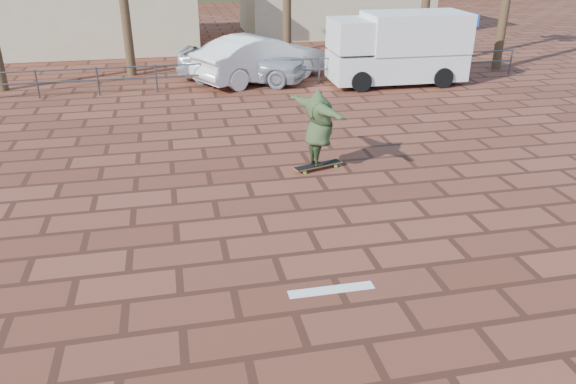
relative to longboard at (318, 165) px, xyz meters
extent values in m
plane|color=brown|center=(-1.78, -3.75, -0.10)|extent=(120.00, 120.00, 0.00)
cube|color=white|center=(-1.08, -4.95, -0.10)|extent=(1.40, 0.22, 0.01)
cylinder|color=#47494F|center=(-7.78, 8.25, 0.40)|extent=(0.06, 0.06, 1.00)
cylinder|color=#47494F|center=(-5.78, 8.25, 0.40)|extent=(0.06, 0.06, 1.00)
cylinder|color=#47494F|center=(-3.78, 8.25, 0.40)|extent=(0.06, 0.06, 1.00)
cylinder|color=#47494F|center=(-1.78, 8.25, 0.40)|extent=(0.06, 0.06, 1.00)
cylinder|color=#47494F|center=(0.22, 8.25, 0.40)|extent=(0.06, 0.06, 1.00)
cylinder|color=#47494F|center=(2.22, 8.25, 0.40)|extent=(0.06, 0.06, 1.00)
cylinder|color=#47494F|center=(4.22, 8.25, 0.40)|extent=(0.06, 0.06, 1.00)
cylinder|color=#47494F|center=(6.22, 8.25, 0.40)|extent=(0.06, 0.06, 1.00)
cylinder|color=#47494F|center=(8.22, 8.25, 0.40)|extent=(0.06, 0.06, 1.00)
cylinder|color=#47494F|center=(10.22, 8.25, 0.40)|extent=(0.06, 0.06, 1.00)
cylinder|color=#47494F|center=(-1.78, 8.25, 0.85)|extent=(24.00, 0.05, 0.05)
cylinder|color=#47494F|center=(-1.78, 8.25, 0.45)|extent=(24.00, 0.05, 0.05)
cube|color=beige|center=(-7.78, 18.25, 1.90)|extent=(12.00, 7.00, 4.00)
cube|color=olive|center=(0.00, 0.00, 0.01)|extent=(1.29, 0.62, 0.02)
cube|color=black|center=(0.00, 0.00, 0.02)|extent=(1.23, 0.59, 0.00)
cube|color=silver|center=(-0.42, -0.12, -0.03)|extent=(0.12, 0.22, 0.03)
cube|color=silver|center=(0.42, 0.12, -0.03)|extent=(0.12, 0.22, 0.03)
cylinder|color=#88D12C|center=(-0.38, -0.24, -0.06)|extent=(0.09, 0.06, 0.08)
cylinder|color=#88D12C|center=(-0.45, 0.00, -0.06)|extent=(0.09, 0.06, 0.08)
cylinder|color=#88D12C|center=(0.45, 0.00, -0.06)|extent=(0.09, 0.06, 0.08)
cylinder|color=#88D12C|center=(0.38, 0.24, -0.06)|extent=(0.09, 0.06, 0.08)
imported|color=#354726|center=(0.00, 0.00, 0.95)|extent=(1.30, 2.35, 1.85)
cube|color=white|center=(5.07, 7.75, 0.59)|extent=(5.03, 2.12, 1.02)
cube|color=white|center=(5.72, 7.74, 1.80)|extent=(3.74, 2.19, 1.39)
cube|color=white|center=(3.31, 7.78, 1.75)|extent=(1.52, 2.06, 1.11)
cube|color=black|center=(2.71, 7.79, 1.33)|extent=(0.08, 1.57, 0.60)
cylinder|color=black|center=(3.39, 6.81, 0.27)|extent=(0.74, 0.27, 0.74)
cylinder|color=black|center=(3.42, 8.75, 0.27)|extent=(0.74, 0.27, 0.74)
cylinder|color=black|center=(6.54, 6.75, 0.27)|extent=(0.74, 0.27, 0.74)
cylinder|color=black|center=(6.57, 8.70, 0.27)|extent=(0.74, 0.27, 0.74)
imported|color=#ACAEB4|center=(-0.55, 9.25, 0.73)|extent=(5.25, 3.88, 1.66)
imported|color=white|center=(0.14, 9.25, 0.76)|extent=(5.49, 4.02, 1.72)
cylinder|color=gray|center=(8.29, 8.25, 1.09)|extent=(0.07, 0.07, 2.39)
cube|color=#193FB2|center=(8.29, 8.25, 2.07)|extent=(0.48, 0.18, 0.49)
camera|label=1|loc=(-3.32, -12.13, 5.07)|focal=35.00mm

